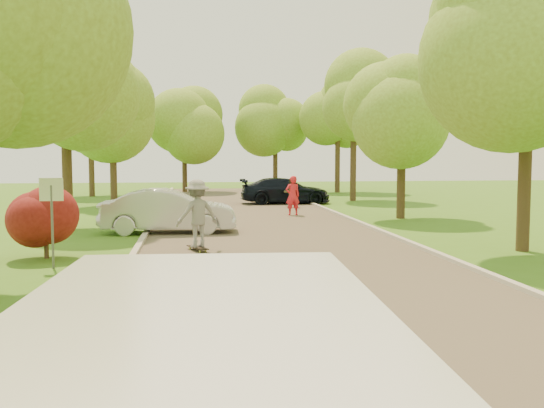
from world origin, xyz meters
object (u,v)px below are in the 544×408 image
dark_sedan (285,191)px  person_olive (291,193)px  street_sign (52,204)px  longboard (198,248)px  person_striped (293,196)px  silver_sedan (168,211)px  skateboarder (197,213)px

dark_sedan → person_olive: bearing=178.8°
street_sign → longboard: (3.46, 2.13, -1.46)m
person_olive → longboard: bearing=61.8°
dark_sedan → person_striped: 6.59m
silver_sedan → street_sign: bearing=160.2°
street_sign → silver_sedan: bearing=68.5°
person_olive → person_striped: bearing=73.3°
skateboarder → person_striped: 10.61m
street_sign → person_olive: street_sign is taller
person_striped → person_olive: bearing=-107.0°
dark_sedan → longboard: (-5.01, -16.24, -0.62)m
longboard → silver_sedan: bearing=-100.3°
silver_sedan → longboard: bearing=-165.5°
longboard → skateboarder: skateboarder is taller
dark_sedan → person_striped: size_ratio=2.79×
street_sign → skateboarder: size_ratio=1.14×
silver_sedan → person_olive: 11.25m
dark_sedan → longboard: size_ratio=4.95×
dark_sedan → longboard: 17.00m
skateboarder → person_striped: size_ratio=1.07×
person_striped → person_olive: person_striped is taller
dark_sedan → person_olive: person_olive is taller
street_sign → person_olive: 18.03m
dark_sedan → skateboarder: bearing=163.4°
dark_sedan → person_olive: size_ratio=3.26×
silver_sedan → skateboarder: skateboarder is taller
skateboarder → silver_sedan: bearing=-100.3°
longboard → skateboarder: 0.97m
person_striped → person_olive: (0.59, 4.12, -0.13)m
dark_sedan → skateboarder: 16.99m
silver_sedan → skateboarder: 4.34m
dark_sedan → longboard: bearing=163.4°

